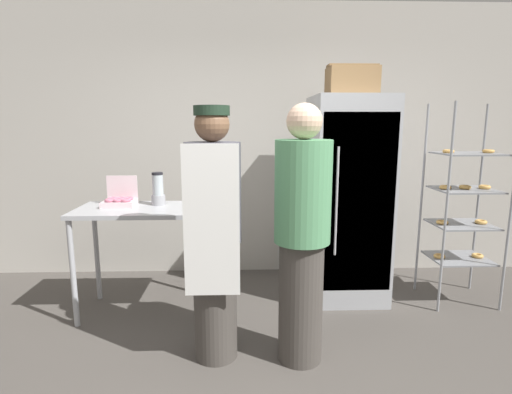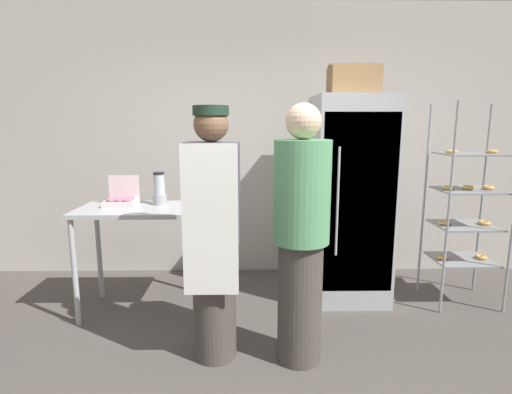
# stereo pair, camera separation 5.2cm
# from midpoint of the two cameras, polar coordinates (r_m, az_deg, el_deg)

# --- Properties ---
(back_wall) EXTENTS (6.40, 0.12, 2.86)m
(back_wall) POSITION_cam_midpoint_polar(r_m,az_deg,el_deg) (4.37, 0.03, 7.79)
(back_wall) COLOR #B7B2A8
(back_wall) RESTS_ON ground_plane
(refrigerator) EXTENTS (0.69, 0.77, 1.88)m
(refrigerator) POSITION_cam_midpoint_polar(r_m,az_deg,el_deg) (3.82, 13.47, -0.31)
(refrigerator) COLOR #ADAFB5
(refrigerator) RESTS_ON ground_plane
(baking_rack) EXTENTS (0.58, 0.50, 1.81)m
(baking_rack) POSITION_cam_midpoint_polar(r_m,az_deg,el_deg) (4.06, 28.16, -1.29)
(baking_rack) COLOR #93969B
(baking_rack) RESTS_ON ground_plane
(prep_counter) EXTENTS (1.13, 0.61, 0.93)m
(prep_counter) POSITION_cam_midpoint_polar(r_m,az_deg,el_deg) (3.54, -15.01, -3.33)
(prep_counter) COLOR #ADAFB5
(prep_counter) RESTS_ON ground_plane
(donut_box) EXTENTS (0.27, 0.21, 0.25)m
(donut_box) POSITION_cam_midpoint_polar(r_m,az_deg,el_deg) (3.63, -18.31, -0.47)
(donut_box) COLOR silver
(donut_box) RESTS_ON prep_counter
(blender_pitcher) EXTENTS (0.12, 0.12, 0.28)m
(blender_pitcher) POSITION_cam_midpoint_polar(r_m,az_deg,el_deg) (3.59, -13.23, 0.95)
(blender_pitcher) COLOR #99999E
(blender_pitcher) RESTS_ON prep_counter
(cardboard_storage_box) EXTENTS (0.43, 0.28, 0.26)m
(cardboard_storage_box) POSITION_cam_midpoint_polar(r_m,az_deg,el_deg) (3.70, 14.17, 15.85)
(cardboard_storage_box) COLOR #937047
(cardboard_storage_box) RESTS_ON refrigerator
(person_baker) EXTENTS (0.37, 0.39, 1.74)m
(person_baker) POSITION_cam_midpoint_polar(r_m,az_deg,el_deg) (2.71, -5.60, -5.07)
(person_baker) COLOR #47423D
(person_baker) RESTS_ON ground_plane
(person_customer) EXTENTS (0.37, 0.37, 1.76)m
(person_customer) POSITION_cam_midpoint_polar(r_m,az_deg,el_deg) (2.68, 7.01, -5.45)
(person_customer) COLOR #47423D
(person_customer) RESTS_ON ground_plane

